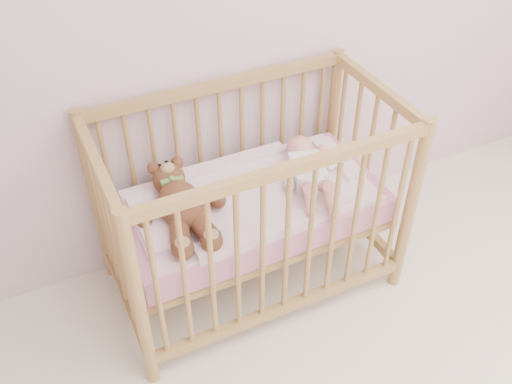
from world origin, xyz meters
TOP-DOWN VIEW (x-y plane):
  - crib at (-0.35, 1.60)m, footprint 1.36×0.76m
  - mattress at (-0.35, 1.60)m, footprint 1.22×0.62m
  - blanket at (-0.35, 1.60)m, footprint 1.10×0.58m
  - baby at (-0.06, 1.58)m, footprint 0.42×0.63m
  - teddy_bear at (-0.69, 1.58)m, footprint 0.46×0.63m

SIDE VIEW (x-z plane):
  - mattress at x=-0.35m, z-range 0.42..0.55m
  - crib at x=-0.35m, z-range 0.00..1.00m
  - blanket at x=-0.35m, z-range 0.53..0.59m
  - baby at x=-0.06m, z-range 0.57..0.70m
  - teddy_bear at x=-0.69m, z-range 0.56..0.73m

